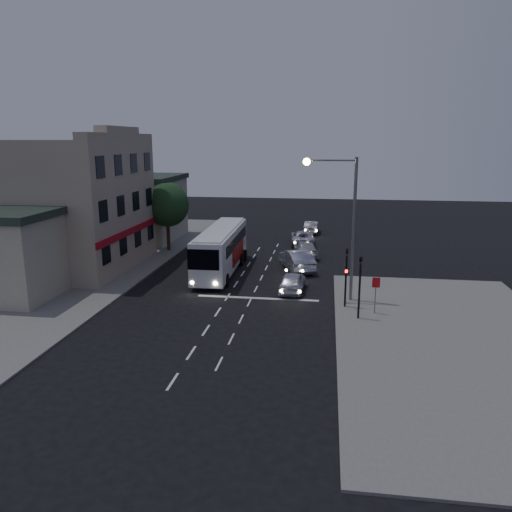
% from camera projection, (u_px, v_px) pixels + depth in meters
% --- Properties ---
extents(ground, '(120.00, 120.00, 0.00)m').
position_uv_depth(ground, '(221.00, 307.00, 31.02)').
color(ground, black).
extents(sidewalk_near, '(12.00, 24.00, 0.12)m').
position_uv_depth(sidewalk_near, '(455.00, 343.00, 25.35)').
color(sidewalk_near, slate).
rests_on(sidewalk_near, ground).
extents(sidewalk_far, '(12.00, 50.00, 0.12)m').
position_uv_depth(sidewalk_far, '(85.00, 267.00, 40.52)').
color(sidewalk_far, slate).
rests_on(sidewalk_far, ground).
extents(road_markings, '(8.00, 30.55, 0.01)m').
position_uv_depth(road_markings, '(250.00, 292.00, 34.03)').
color(road_markings, silver).
rests_on(road_markings, ground).
extents(tour_bus, '(2.71, 11.41, 3.49)m').
position_uv_depth(tour_bus, '(221.00, 248.00, 38.82)').
color(tour_bus, white).
rests_on(tour_bus, ground).
extents(car_suv, '(1.83, 4.10, 1.37)m').
position_uv_depth(car_suv, '(293.00, 282.00, 33.95)').
color(car_suv, silver).
rests_on(car_suv, ground).
extents(car_sedan_a, '(3.34, 5.31, 1.65)m').
position_uv_depth(car_sedan_a, '(297.00, 260.00, 39.61)').
color(car_sedan_a, '#B8BAC9').
rests_on(car_sedan_a, ground).
extents(car_sedan_b, '(2.51, 4.78, 1.32)m').
position_uv_depth(car_sedan_b, '(306.00, 249.00, 44.16)').
color(car_sedan_b, silver).
rests_on(car_sedan_b, ground).
extents(car_sedan_c, '(2.69, 5.12, 1.37)m').
position_uv_depth(car_sedan_c, '(303.00, 237.00, 49.46)').
color(car_sedan_c, silver).
rests_on(car_sedan_c, ground).
extents(car_extra, '(1.55, 4.13, 1.35)m').
position_uv_depth(car_extra, '(311.00, 227.00, 55.46)').
color(car_extra, '#B0B0B0').
rests_on(car_extra, ground).
extents(traffic_signal_main, '(0.25, 0.35, 4.10)m').
position_uv_depth(traffic_signal_main, '(346.00, 270.00, 30.17)').
color(traffic_signal_main, black).
rests_on(traffic_signal_main, sidewalk_near).
extents(traffic_signal_side, '(0.18, 0.15, 4.10)m').
position_uv_depth(traffic_signal_side, '(360.00, 280.00, 28.16)').
color(traffic_signal_side, black).
rests_on(traffic_signal_side, sidewalk_near).
extents(regulatory_sign, '(0.45, 0.12, 2.20)m').
position_uv_depth(regulatory_sign, '(376.00, 289.00, 29.14)').
color(regulatory_sign, slate).
rests_on(regulatory_sign, sidewalk_near).
extents(streetlight, '(3.32, 0.44, 9.00)m').
position_uv_depth(streetlight, '(343.00, 213.00, 30.82)').
color(streetlight, slate).
rests_on(streetlight, sidewalk_near).
extents(main_building, '(10.12, 12.00, 11.00)m').
position_uv_depth(main_building, '(69.00, 204.00, 39.49)').
color(main_building, '#A79C89').
rests_on(main_building, sidewalk_far).
extents(low_building_north, '(9.40, 9.40, 6.50)m').
position_uv_depth(low_building_north, '(133.00, 207.00, 51.40)').
color(low_building_north, '#C0B792').
rests_on(low_building_north, sidewalk_far).
extents(street_tree, '(4.00, 4.00, 6.20)m').
position_uv_depth(street_tree, '(167.00, 203.00, 45.62)').
color(street_tree, black).
rests_on(street_tree, sidewalk_far).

